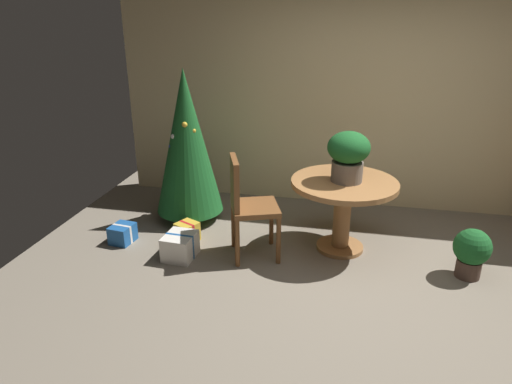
{
  "coord_description": "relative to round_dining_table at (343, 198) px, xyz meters",
  "views": [
    {
      "loc": [
        -0.24,
        -3.15,
        2.2
      ],
      "look_at": [
        -1.02,
        0.49,
        0.72
      ],
      "focal_mm": 31.86,
      "sensor_mm": 36.0,
      "label": 1
    }
  ],
  "objects": [
    {
      "name": "ground_plane",
      "position": [
        0.26,
        -0.94,
        -0.54
      ],
      "size": [
        6.6,
        6.6,
        0.0
      ],
      "primitive_type": "plane",
      "color": "#756B5B"
    },
    {
      "name": "back_wall_panel",
      "position": [
        0.26,
        1.26,
        0.76
      ],
      "size": [
        6.0,
        0.1,
        2.6
      ],
      "primitive_type": "cube",
      "color": "beige",
      "rests_on": "ground_plane"
    },
    {
      "name": "round_dining_table",
      "position": [
        0.0,
        0.0,
        0.0
      ],
      "size": [
        1.01,
        1.01,
        0.72
      ],
      "color": "#9E6B3D",
      "rests_on": "ground_plane"
    },
    {
      "name": "flower_vase",
      "position": [
        0.01,
        -0.0,
        0.44
      ],
      "size": [
        0.39,
        0.39,
        0.47
      ],
      "color": "#665B51",
      "rests_on": "round_dining_table"
    },
    {
      "name": "wooden_chair_left",
      "position": [
        -0.87,
        -0.32,
        0.01
      ],
      "size": [
        0.55,
        0.55,
        0.99
      ],
      "color": "brown",
      "rests_on": "ground_plane"
    },
    {
      "name": "holiday_tree",
      "position": [
        -1.69,
        0.36,
        0.35
      ],
      "size": [
        0.74,
        0.74,
        1.68
      ],
      "color": "brown",
      "rests_on": "ground_plane"
    },
    {
      "name": "gift_box_cream",
      "position": [
        -1.49,
        -0.5,
        -0.43
      ],
      "size": [
        0.29,
        0.33,
        0.24
      ],
      "color": "silver",
      "rests_on": "ground_plane"
    },
    {
      "name": "gift_box_gold",
      "position": [
        -1.54,
        -0.16,
        -0.45
      ],
      "size": [
        0.26,
        0.26,
        0.2
      ],
      "color": "gold",
      "rests_on": "ground_plane"
    },
    {
      "name": "gift_box_blue",
      "position": [
        -2.18,
        -0.32,
        -0.45
      ],
      "size": [
        0.23,
        0.26,
        0.19
      ],
      "color": "#1E569E",
      "rests_on": "ground_plane"
    },
    {
      "name": "potted_plant",
      "position": [
        1.13,
        -0.28,
        -0.29
      ],
      "size": [
        0.32,
        0.32,
        0.46
      ],
      "color": "#4C382D",
      "rests_on": "ground_plane"
    }
  ]
}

